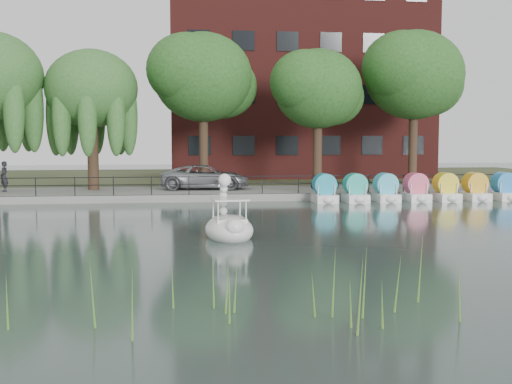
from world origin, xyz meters
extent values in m
plane|color=#3B4B48|center=(0.00, 0.00, 0.00)|extent=(120.00, 120.00, 0.00)
cube|color=gray|center=(0.00, 16.00, 0.20)|extent=(40.00, 6.00, 0.40)
cube|color=gray|center=(0.00, 13.05, 0.20)|extent=(40.00, 0.25, 0.40)
cube|color=#47512D|center=(0.00, 30.00, 0.18)|extent=(60.00, 22.00, 0.36)
cylinder|color=black|center=(0.00, 13.25, 1.35)|extent=(32.00, 0.04, 0.04)
cylinder|color=black|center=(0.00, 13.25, 0.95)|extent=(32.00, 0.04, 0.04)
cylinder|color=black|center=(0.00, 13.25, 0.90)|extent=(0.05, 0.05, 1.00)
cube|color=#4C1E16|center=(7.00, 30.00, 9.36)|extent=(20.00, 10.00, 18.00)
cylinder|color=#473323|center=(-7.50, 17.00, 2.30)|extent=(0.60, 0.60, 3.80)
ellipsoid|color=#48823B|center=(-7.50, 17.00, 6.29)|extent=(5.32, 5.32, 4.52)
cylinder|color=#473323|center=(-1.00, 18.00, 2.65)|extent=(0.60, 0.60, 4.50)
ellipsoid|color=#3A752C|center=(-1.00, 18.00, 7.10)|extent=(6.00, 6.00, 5.10)
cylinder|color=#473323|center=(6.00, 17.50, 2.42)|extent=(0.60, 0.60, 4.05)
ellipsoid|color=#3A752C|center=(6.00, 17.50, 6.43)|extent=(5.40, 5.40, 4.59)
cylinder|color=#473323|center=(12.50, 18.50, 2.76)|extent=(0.60, 0.60, 4.72)
ellipsoid|color=#3A752C|center=(12.50, 18.50, 7.44)|extent=(6.30, 6.30, 5.36)
imported|color=gray|center=(-0.99, 16.51, 1.24)|extent=(3.23, 6.21, 1.67)
imported|color=gray|center=(5.88, 14.91, 0.90)|extent=(0.82, 1.78, 1.00)
imported|color=black|center=(-12.32, 16.14, 1.39)|extent=(0.82, 0.86, 1.98)
ellipsoid|color=white|center=(-0.86, 0.59, 0.29)|extent=(1.87, 2.74, 0.58)
cube|color=white|center=(-0.85, 0.50, 0.58)|extent=(1.16, 1.25, 0.29)
cube|color=white|center=(-0.86, 0.55, 1.37)|extent=(1.32, 1.41, 0.06)
ellipsoid|color=white|center=(-0.75, -0.50, 0.53)|extent=(0.65, 0.53, 0.54)
sphere|color=white|center=(-0.94, 1.45, 1.97)|extent=(0.46, 0.46, 0.46)
cone|color=black|center=(-0.97, 1.76, 1.94)|extent=(0.22, 0.27, 0.19)
cylinder|color=yellow|center=(-0.96, 1.62, 1.95)|extent=(0.26, 0.12, 0.25)
cube|color=white|center=(5.21, 12.07, 0.22)|extent=(1.15, 1.70, 0.44)
cylinder|color=#1D96B7|center=(5.21, 12.17, 0.95)|extent=(0.90, 1.20, 0.90)
cube|color=white|center=(6.91, 12.07, 0.22)|extent=(1.15, 1.70, 0.44)
cylinder|color=#20AD9A|center=(6.91, 12.17, 0.95)|extent=(0.90, 1.20, 0.90)
cube|color=white|center=(8.61, 12.07, 0.22)|extent=(1.15, 1.70, 0.44)
cylinder|color=#3DB8D8|center=(8.61, 12.17, 0.95)|extent=(0.90, 1.20, 0.90)
cube|color=white|center=(10.31, 12.07, 0.22)|extent=(1.15, 1.70, 0.44)
cylinder|color=#E45075|center=(10.31, 12.17, 0.95)|extent=(0.90, 1.20, 0.90)
cube|color=white|center=(12.01, 12.07, 0.22)|extent=(1.15, 1.70, 0.44)
cylinder|color=yellow|center=(12.01, 12.17, 0.95)|extent=(0.90, 1.20, 0.90)
cube|color=white|center=(13.71, 12.07, 0.22)|extent=(1.15, 1.70, 0.44)
cylinder|color=gold|center=(13.71, 12.17, 0.95)|extent=(0.90, 1.20, 0.90)
cube|color=white|center=(15.41, 12.07, 0.22)|extent=(1.15, 1.70, 0.44)
cylinder|color=#2783D7|center=(15.41, 12.17, 0.95)|extent=(0.90, 1.20, 0.90)
camera|label=1|loc=(-2.64, -21.38, 3.52)|focal=45.00mm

